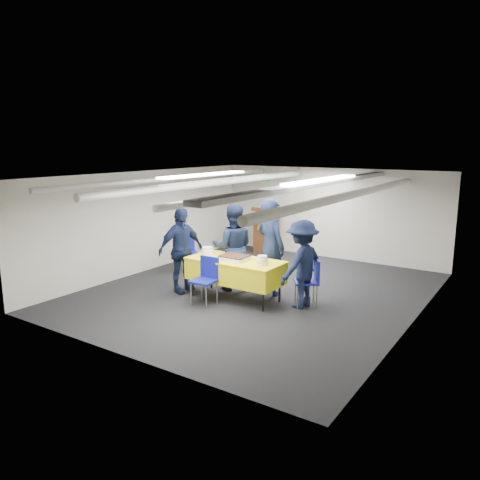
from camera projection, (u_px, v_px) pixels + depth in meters
name	position (u px, v px, depth m)	size (l,w,h in m)	color
ground	(258.00, 291.00, 9.34)	(7.00, 7.00, 0.00)	black
room_shell	(273.00, 199.00, 9.25)	(6.00, 7.00, 2.30)	beige
serving_table	(235.00, 270.00, 8.78)	(1.82, 0.84, 0.77)	black
sheet_cake	(234.00, 258.00, 8.70)	(0.53, 0.41, 0.09)	white
plate_stack_left	(207.00, 252.00, 9.02)	(0.24, 0.24, 0.17)	white
plate_stack_right	(262.00, 261.00, 8.35)	(0.20, 0.20, 0.16)	white
podium	(266.00, 230.00, 12.57)	(0.62, 0.53, 1.25)	brown
chair_near	(206.00, 276.00, 8.53)	(0.44, 0.44, 0.87)	gray
chair_right	(311.00, 277.00, 8.43)	(0.58, 0.58, 0.87)	gray
chair_left	(187.00, 249.00, 10.73)	(0.59, 0.59, 0.87)	gray
sailor_a	(270.00, 246.00, 9.04)	(0.69, 0.45, 1.89)	black
sailor_b	(233.00, 247.00, 9.34)	(0.84, 0.65, 1.73)	black
sailor_c	(181.00, 250.00, 9.17)	(0.99, 0.41, 1.69)	black
sailor_d	(302.00, 264.00, 8.31)	(1.02, 0.59, 1.59)	black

